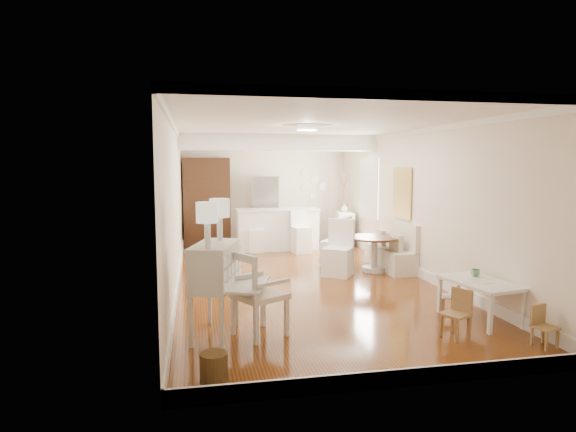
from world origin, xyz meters
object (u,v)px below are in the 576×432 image
object	(u,v)px
gustavian_armchair	(260,293)
dining_table	(374,254)
kids_chair_b	(451,296)
bar_stool_left	(256,234)
breakfast_counter	(277,229)
kids_table	(480,300)
sideboard	(344,229)
wicker_basket	(214,367)
slip_chair_near	(338,248)
kids_chair_a	(455,314)
pantry_cabinet	(207,202)
bar_stool_right	(301,232)
fridge	(278,210)
secretary_bureau	(215,290)
slip_chair_far	(336,241)
kids_chair_c	(545,327)

from	to	relation	value
gustavian_armchair	dining_table	size ratio (longest dim) A/B	1.04
kids_chair_b	bar_stool_left	bearing A→B (deg)	-133.81
dining_table	breakfast_counter	world-z (taller)	breakfast_counter
kids_table	kids_chair_b	world-z (taller)	kids_table
bar_stool_left	kids_chair_b	bearing A→B (deg)	-67.81
bar_stool_left	sideboard	bearing A→B (deg)	13.26
wicker_basket	slip_chair_near	distance (m)	4.85
kids_chair_a	sideboard	bearing A→B (deg)	149.10
slip_chair_near	wicker_basket	bearing A→B (deg)	-87.93
kids_table	pantry_cabinet	bearing A→B (deg)	116.43
bar_stool_left	sideboard	world-z (taller)	bar_stool_left
bar_stool_left	bar_stool_right	xyz separation A→B (m)	(1.06, -0.32, 0.05)
fridge	bar_stool_right	bearing A→B (deg)	-79.61
secretary_bureau	kids_chair_b	bearing A→B (deg)	21.85
secretary_bureau	dining_table	xyz separation A→B (m)	(3.28, 3.06, -0.23)
secretary_bureau	bar_stool_left	distance (m)	5.77
slip_chair_far	sideboard	xyz separation A→B (m)	(0.96, 2.42, -0.08)
kids_chair_c	pantry_cabinet	xyz separation A→B (m)	(-3.66, 8.04, 0.90)
wicker_basket	kids_chair_b	distance (m)	3.76
kids_table	fridge	xyz separation A→B (m)	(-1.58, 6.97, 0.63)
kids_table	sideboard	size ratio (longest dim) A/B	1.18
bar_stool_left	pantry_cabinet	size ratio (longest dim) A/B	0.39
kids_table	sideboard	bearing A→B (deg)	89.36
dining_table	wicker_basket	bearing A→B (deg)	-127.79
kids_table	kids_chair_c	bearing A→B (deg)	-80.18
secretary_bureau	bar_stool_right	world-z (taller)	secretary_bureau
kids_chair_b	sideboard	xyz separation A→B (m)	(0.30, 5.90, 0.19)
slip_chair_near	sideboard	distance (m)	3.53
kids_chair_c	bar_stool_left	size ratio (longest dim) A/B	0.55
secretary_bureau	breakfast_counter	xyz separation A→B (m)	(1.80, 5.84, -0.07)
kids_chair_a	fridge	world-z (taller)	fridge
dining_table	bar_stool_right	bearing A→B (deg)	113.68
wicker_basket	bar_stool_right	xyz separation A→B (m)	(2.36, 6.58, 0.36)
kids_chair_c	kids_table	bearing A→B (deg)	86.44
kids_table	fridge	world-z (taller)	fridge
wicker_basket	breakfast_counter	bearing A→B (deg)	75.21
kids_table	bar_stool_right	world-z (taller)	bar_stool_right
gustavian_armchair	sideboard	distance (m)	6.99
bar_stool_left	gustavian_armchair	bearing A→B (deg)	-96.27
dining_table	slip_chair_near	size ratio (longest dim) A/B	0.95
slip_chair_far	gustavian_armchair	bearing A→B (deg)	11.96
dining_table	sideboard	bearing A→B (deg)	83.17
wicker_basket	slip_chair_near	size ratio (longest dim) A/B	0.26
kids_chair_b	sideboard	bearing A→B (deg)	-158.31
kids_table	bar_stool_left	size ratio (longest dim) A/B	1.22
kids_chair_b	slip_chair_near	xyz separation A→B (m)	(-0.90, 2.58, 0.29)
kids_chair_a	bar_stool_left	xyz separation A→B (m)	(-1.66, 6.28, 0.14)
pantry_cabinet	sideboard	xyz separation A→B (m)	(3.55, -0.74, -0.71)
bar_stool_right	pantry_cabinet	size ratio (longest dim) A/B	0.44
bar_stool_right	secretary_bureau	bearing A→B (deg)	-124.65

